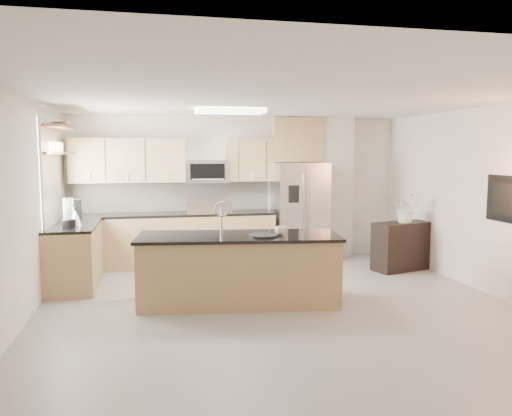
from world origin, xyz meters
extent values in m
plane|color=#A7A49F|center=(0.00, 0.00, 0.00)|extent=(6.50, 6.50, 0.00)
cube|color=silver|center=(0.00, 0.00, 2.60)|extent=(6.00, 6.50, 0.02)
cube|color=white|center=(0.00, 3.25, 1.30)|extent=(6.00, 0.02, 2.60)
cube|color=white|center=(0.00, -3.25, 1.30)|extent=(6.00, 0.02, 2.60)
cube|color=white|center=(-3.00, 0.00, 1.30)|extent=(0.02, 6.50, 2.60)
cube|color=white|center=(3.00, 0.00, 1.30)|extent=(0.02, 6.50, 2.60)
cube|color=tan|center=(-1.23, 2.92, 0.44)|extent=(3.55, 0.65, 0.88)
cube|color=black|center=(-1.23, 2.92, 0.90)|extent=(3.55, 0.66, 0.04)
cube|color=beige|center=(-1.23, 3.24, 1.18)|extent=(3.55, 0.02, 0.52)
cube|color=tan|center=(-2.67, 1.85, 0.44)|extent=(0.65, 1.50, 0.88)
cube|color=black|center=(-2.67, 1.85, 0.90)|extent=(0.66, 1.50, 0.04)
cube|color=black|center=(-0.60, 2.92, 0.45)|extent=(0.76, 0.64, 0.90)
cube|color=black|center=(-0.60, 2.92, 0.92)|extent=(0.76, 0.62, 0.03)
cube|color=silver|center=(-0.60, 2.62, 1.03)|extent=(0.76, 0.04, 0.22)
cube|color=tan|center=(-1.94, 3.08, 1.83)|extent=(1.92, 0.33, 0.75)
cube|color=tan|center=(0.19, 3.08, 1.83)|extent=(0.82, 0.33, 0.75)
cube|color=silver|center=(-0.60, 3.05, 1.63)|extent=(0.76, 0.40, 0.40)
cube|color=black|center=(-0.60, 2.85, 1.63)|extent=(0.60, 0.02, 0.28)
cube|color=silver|center=(1.06, 2.88, 0.89)|extent=(0.92, 0.75, 1.78)
cube|color=gray|center=(1.06, 2.50, 0.89)|extent=(0.02, 0.01, 1.69)
cube|color=black|center=(0.84, 2.48, 1.25)|extent=(0.18, 0.03, 0.30)
cube|color=silver|center=(1.82, 3.10, 1.30)|extent=(0.60, 0.30, 2.60)
cube|color=white|center=(-2.98, 1.85, 1.65)|extent=(0.03, 1.05, 1.55)
cube|color=white|center=(-2.97, 1.85, 1.65)|extent=(0.03, 1.15, 1.65)
cube|color=#93603B|center=(-2.85, 1.95, 1.95)|extent=(0.30, 1.20, 0.04)
cube|color=#93603B|center=(-2.85, 1.95, 2.32)|extent=(0.30, 1.20, 0.04)
cube|color=white|center=(-0.40, 1.60, 2.56)|extent=(1.00, 0.50, 0.06)
cube|color=tan|center=(-0.46, 0.54, 0.43)|extent=(2.63, 1.19, 0.86)
cube|color=black|center=(-0.46, 0.54, 0.88)|extent=(2.69, 1.26, 0.04)
cube|color=black|center=(-0.65, 0.54, 0.86)|extent=(0.54, 0.39, 0.01)
cylinder|color=silver|center=(-0.65, 0.76, 1.07)|extent=(0.03, 0.03, 0.34)
torus|color=silver|center=(-0.65, 0.70, 1.22)|extent=(0.21, 0.03, 0.21)
cube|color=black|center=(2.53, 1.81, 0.40)|extent=(1.08, 0.67, 0.80)
imported|color=white|center=(0.07, 0.43, 0.95)|extent=(0.17, 0.17, 0.11)
cylinder|color=black|center=(-0.17, 0.37, 0.91)|extent=(0.43, 0.43, 0.02)
cylinder|color=black|center=(-2.67, 1.43, 0.98)|extent=(0.18, 0.18, 0.12)
cylinder|color=silver|center=(-2.67, 1.43, 1.19)|extent=(0.13, 0.13, 0.29)
cone|color=silver|center=(-2.62, 1.70, 1.03)|extent=(0.21, 0.21, 0.23)
cylinder|color=black|center=(-2.62, 1.70, 1.16)|extent=(0.04, 0.04, 0.04)
cube|color=black|center=(-2.69, 2.12, 1.09)|extent=(0.23, 0.26, 0.34)
cylinder|color=silver|center=(-2.69, 2.06, 1.01)|extent=(0.11, 0.11, 0.12)
imported|color=silver|center=(-2.85, 2.17, 2.38)|extent=(0.40, 0.40, 0.09)
imported|color=white|center=(2.56, 1.76, 1.17)|extent=(0.70, 0.61, 0.74)
imported|color=black|center=(2.91, -0.20, 1.35)|extent=(0.14, 1.08, 0.62)
camera|label=1|loc=(-1.54, -5.73, 1.95)|focal=35.00mm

